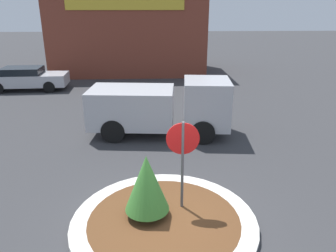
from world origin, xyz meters
TOP-DOWN VIEW (x-y plane):
  - ground_plane at (0.00, 0.00)m, footprint 120.00×120.00m
  - traffic_island at (0.00, 0.00)m, footprint 4.39×4.39m
  - stop_sign at (0.46, 0.52)m, footprint 0.79×0.07m
  - island_shrub at (-0.39, 0.18)m, footprint 1.05×1.05m
  - utility_truck at (0.08, 5.81)m, footprint 5.57×2.51m
  - storefront_building at (-1.92, 19.31)m, footprint 11.05×6.07m
  - parked_sedan_silver at (-7.85, 13.50)m, footprint 4.77×2.01m

SIDE VIEW (x-z plane):
  - ground_plane at x=0.00m, z-range 0.00..0.00m
  - traffic_island at x=0.00m, z-range 0.00..0.14m
  - parked_sedan_silver at x=-7.85m, z-range 0.03..1.41m
  - island_shrub at x=-0.39m, z-range 0.23..1.81m
  - utility_truck at x=0.08m, z-range 0.06..2.28m
  - stop_sign at x=0.46m, z-range 0.48..2.87m
  - storefront_building at x=-1.92m, z-range 0.00..5.83m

